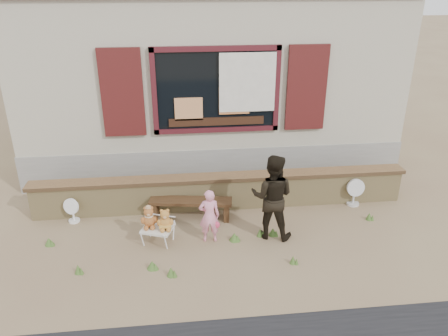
{
  "coord_description": "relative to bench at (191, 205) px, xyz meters",
  "views": [
    {
      "loc": [
        -0.77,
        -6.37,
        4.14
      ],
      "look_at": [
        0.0,
        0.6,
        1.0
      ],
      "focal_mm": 35.0,
      "sensor_mm": 36.0,
      "label": 1
    }
  ],
  "objects": [
    {
      "name": "ground",
      "position": [
        0.61,
        -0.63,
        -0.28
      ],
      "size": [
        80.0,
        80.0,
        0.0
      ],
      "primitive_type": "plane",
      "color": "brown",
      "rests_on": "ground"
    },
    {
      "name": "folding_chair",
      "position": [
        -0.58,
        -0.74,
        -0.01
      ],
      "size": [
        0.6,
        0.57,
        0.3
      ],
      "rotation": [
        0.0,
        0.0,
        -0.35
      ],
      "color": "beige",
      "rests_on": "ground"
    },
    {
      "name": "child",
      "position": [
        0.28,
        -0.77,
        0.2
      ],
      "size": [
        0.35,
        0.24,
        0.95
      ],
      "primitive_type": "imported",
      "rotation": [
        0.0,
        0.0,
        3.11
      ],
      "color": "pink",
      "rests_on": "ground"
    },
    {
      "name": "brick_wall",
      "position": [
        0.61,
        0.37,
        0.06
      ],
      "size": [
        7.1,
        0.36,
        0.67
      ],
      "color": "tan",
      "rests_on": "ground"
    },
    {
      "name": "teddy_bear_right",
      "position": [
        -0.45,
        -0.79,
        0.2
      ],
      "size": [
        0.33,
        0.31,
        0.37
      ],
      "primitive_type": null,
      "rotation": [
        0.0,
        0.0,
        -0.35
      ],
      "color": "#9C662B",
      "rests_on": "folding_chair"
    },
    {
      "name": "adult",
      "position": [
        1.34,
        -0.72,
        0.46
      ],
      "size": [
        0.87,
        0.78,
        1.49
      ],
      "primitive_type": "imported",
      "rotation": [
        0.0,
        0.0,
        2.79
      ],
      "color": "black",
      "rests_on": "ground"
    },
    {
      "name": "fan_right",
      "position": [
        3.16,
        0.17,
        0.0
      ],
      "size": [
        0.34,
        0.24,
        0.56
      ],
      "rotation": [
        0.0,
        0.0,
        0.0
      ],
      "color": "silver",
      "rests_on": "ground"
    },
    {
      "name": "fan_left",
      "position": [
        -2.12,
        0.12,
        -0.04
      ],
      "size": [
        0.31,
        0.2,
        0.48
      ],
      "rotation": [
        0.0,
        0.0,
        -0.39
      ],
      "color": "white",
      "rests_on": "ground"
    },
    {
      "name": "grass_tufts",
      "position": [
        0.13,
        -1.03,
        -0.21
      ],
      "size": [
        5.76,
        1.36,
        0.15
      ],
      "color": "#436428",
      "rests_on": "ground"
    },
    {
      "name": "teddy_bear_left",
      "position": [
        -0.71,
        -0.69,
        0.21
      ],
      "size": [
        0.34,
        0.32,
        0.38
      ],
      "primitive_type": null,
      "rotation": [
        0.0,
        0.0,
        -0.35
      ],
      "color": "brown",
      "rests_on": "folding_chair"
    },
    {
      "name": "bench",
      "position": [
        0.0,
        0.0,
        0.0
      ],
      "size": [
        1.53,
        0.54,
        0.38
      ],
      "rotation": [
        0.0,
        0.0,
        -0.15
      ],
      "color": "#342112",
      "rests_on": "ground"
    },
    {
      "name": "shopfront",
      "position": [
        0.61,
        3.86,
        1.72
      ],
      "size": [
        8.04,
        5.13,
        4.0
      ],
      "color": "gray",
      "rests_on": "ground"
    }
  ]
}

